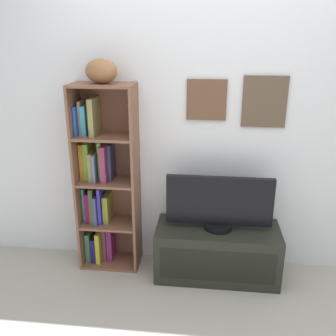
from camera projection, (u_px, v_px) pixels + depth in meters
back_wall at (205, 121)px, 2.89m from camera, size 4.80×0.08×2.44m
bookshelf at (103, 184)px, 3.01m from camera, size 0.48×0.28×1.51m
football at (101, 71)px, 2.68m from camera, size 0.30×0.25×0.18m
tv_stand at (217, 251)px, 2.99m from camera, size 0.97×0.42×0.42m
television at (219, 203)px, 2.85m from camera, size 0.81×0.22×0.43m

